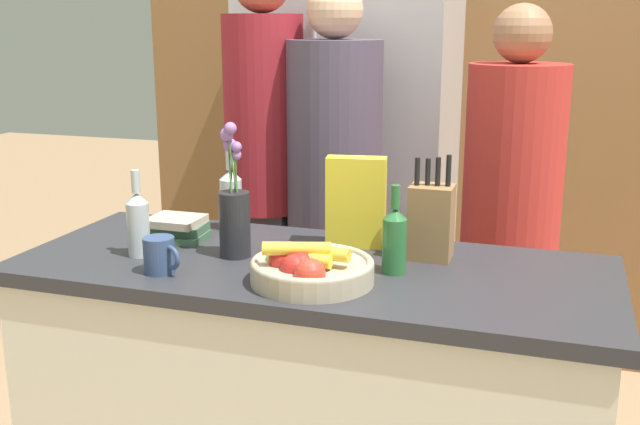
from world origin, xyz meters
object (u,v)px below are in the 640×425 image
(person_at_sink, at_px, (265,166))
(person_in_red_tee, at_px, (510,220))
(fruit_bowl, at_px, (308,268))
(knife_block, at_px, (431,221))
(bottle_wine, at_px, (394,239))
(bottle_vinegar, at_px, (231,198))
(cereal_box, at_px, (356,202))
(book_stack, at_px, (177,228))
(person_in_blue, at_px, (334,192))
(refrigerator, at_px, (351,158))
(bottle_oil, at_px, (138,223))
(coffee_mug, at_px, (160,255))
(flower_vase, at_px, (234,214))

(person_at_sink, distance_m, person_in_red_tee, 0.92)
(fruit_bowl, relative_size, knife_block, 1.07)
(fruit_bowl, relative_size, bottle_wine, 1.33)
(bottle_vinegar, bearing_deg, knife_block, -8.95)
(cereal_box, xyz_separation_m, book_stack, (-0.52, -0.10, -0.10))
(cereal_box, xyz_separation_m, person_in_blue, (-0.24, 0.55, -0.11))
(refrigerator, distance_m, cereal_box, 1.18)
(bottle_wine, bearing_deg, person_in_red_tee, 71.40)
(knife_block, xyz_separation_m, bottle_oil, (-0.77, -0.23, -0.01))
(coffee_mug, xyz_separation_m, person_in_red_tee, (0.81, 0.90, -0.07))
(fruit_bowl, height_order, bottle_wine, bottle_wine)
(coffee_mug, xyz_separation_m, bottle_vinegar, (-0.00, 0.44, 0.05))
(person_at_sink, bearing_deg, person_in_red_tee, 6.34)
(bottle_vinegar, bearing_deg, person_at_sink, 100.79)
(fruit_bowl, distance_m, bottle_oil, 0.52)
(bottle_vinegar, distance_m, bottle_wine, 0.62)
(flower_vase, distance_m, book_stack, 0.26)
(bottle_vinegar, height_order, person_in_red_tee, person_in_red_tee)
(refrigerator, height_order, coffee_mug, refrigerator)
(coffee_mug, bearing_deg, cereal_box, 42.78)
(bottle_oil, distance_m, person_at_sink, 0.85)
(knife_block, xyz_separation_m, bottle_vinegar, (-0.64, 0.10, -0.00))
(coffee_mug, bearing_deg, person_at_sink, 95.98)
(bottle_oil, bearing_deg, cereal_box, 26.79)
(coffee_mug, height_order, person_at_sink, person_at_sink)
(refrigerator, bearing_deg, bottle_vinegar, -94.27)
(flower_vase, distance_m, bottle_vinegar, 0.28)
(refrigerator, distance_m, bottle_oil, 1.42)
(knife_block, height_order, flower_vase, flower_vase)
(book_stack, relative_size, person_at_sink, 0.10)
(knife_block, height_order, book_stack, knife_block)
(refrigerator, height_order, person_at_sink, refrigerator)
(book_stack, bearing_deg, bottle_wine, -8.00)
(book_stack, bearing_deg, fruit_bowl, -26.08)
(fruit_bowl, distance_m, bottle_vinegar, 0.56)
(flower_vase, bearing_deg, knife_block, 16.17)
(bottle_oil, height_order, person_in_blue, person_in_blue)
(fruit_bowl, relative_size, coffee_mug, 2.67)
(book_stack, distance_m, bottle_oil, 0.19)
(book_stack, bearing_deg, flower_vase, -21.99)
(knife_block, distance_m, flower_vase, 0.53)
(coffee_mug, xyz_separation_m, person_in_blue, (0.18, 0.94, -0.02))
(knife_block, xyz_separation_m, book_stack, (-0.75, -0.06, -0.07))
(cereal_box, height_order, coffee_mug, cereal_box)
(person_in_blue, bearing_deg, fruit_bowl, -49.24)
(book_stack, height_order, bottle_wine, bottle_wine)
(person_in_red_tee, bearing_deg, person_at_sink, -179.49)
(bottle_oil, bearing_deg, flower_vase, 17.72)
(flower_vase, height_order, person_at_sink, person_at_sink)
(knife_block, relative_size, bottle_oil, 1.19)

